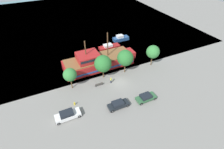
# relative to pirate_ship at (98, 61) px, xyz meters

# --- Properties ---
(ground_plane) EXTENTS (160.00, 160.00, 0.00)m
(ground_plane) POSITION_rel_pirate_ship_xyz_m (2.12, -8.10, -1.61)
(ground_plane) COLOR gray
(water_surface) EXTENTS (80.00, 80.00, 0.00)m
(water_surface) POSITION_rel_pirate_ship_xyz_m (2.12, 35.90, -1.61)
(water_surface) COLOR slate
(water_surface) RESTS_ON ground
(pirate_ship) EXTENTS (19.00, 5.92, 8.83)m
(pirate_ship) POSITION_rel_pirate_ship_xyz_m (0.00, 0.00, 0.00)
(pirate_ship) COLOR #A31E1E
(pirate_ship) RESTS_ON water_surface
(moored_boat_dockside) EXTENTS (6.37, 2.19, 1.47)m
(moored_boat_dockside) POSITION_rel_pirate_ship_xyz_m (6.55, 7.30, -1.05)
(moored_boat_dockside) COLOR maroon
(moored_boat_dockside) RESTS_ON water_surface
(moored_boat_outer) EXTENTS (5.11, 2.04, 1.86)m
(moored_boat_outer) POSITION_rel_pirate_ship_xyz_m (12.22, 10.65, -0.90)
(moored_boat_outer) COLOR navy
(moored_boat_outer) RESTS_ON water_surface
(parked_car_curb_front) EXTENTS (4.66, 1.87, 1.57)m
(parked_car_curb_front) POSITION_rel_pirate_ship_xyz_m (-11.15, -13.05, -0.85)
(parked_car_curb_front) COLOR white
(parked_car_curb_front) RESTS_ON ground_plane
(parked_car_curb_mid) EXTENTS (4.22, 1.89, 1.36)m
(parked_car_curb_mid) POSITION_rel_pirate_ship_xyz_m (4.46, -15.36, -0.94)
(parked_car_curb_mid) COLOR #2D5B38
(parked_car_curb_mid) RESTS_ON ground_plane
(parked_car_curb_rear) EXTENTS (4.23, 1.77, 1.39)m
(parked_car_curb_rear) POSITION_rel_pirate_ship_xyz_m (-1.55, -14.67, -0.93)
(parked_car_curb_rear) COLOR black
(parked_car_curb_rear) RESTS_ON ground_plane
(fire_hydrant) EXTENTS (0.42, 0.25, 0.76)m
(fire_hydrant) POSITION_rel_pirate_ship_xyz_m (-9.18, -10.49, -1.20)
(fire_hydrant) COLOR yellow
(fire_hydrant) RESTS_ON ground_plane
(bench_promenade_east) EXTENTS (1.73, 0.45, 0.85)m
(bench_promenade_east) POSITION_rel_pirate_ship_xyz_m (-2.60, -7.18, -1.17)
(bench_promenade_east) COLOR #4C4742
(bench_promenade_east) RESTS_ON ground_plane
(pedestrian_walking_near) EXTENTS (0.32, 0.32, 1.59)m
(pedestrian_walking_near) POSITION_rel_pirate_ship_xyz_m (0.27, -7.40, -0.81)
(pedestrian_walking_near) COLOR #232838
(pedestrian_walking_near) RESTS_ON ground_plane
(tree_row_east) EXTENTS (2.89, 2.89, 5.18)m
(tree_row_east) POSITION_rel_pirate_ship_xyz_m (-8.27, -5.31, 2.11)
(tree_row_east) COLOR brown
(tree_row_east) RESTS_ON ground_plane
(tree_row_mideast) EXTENTS (3.99, 3.99, 5.88)m
(tree_row_mideast) POSITION_rel_pirate_ship_xyz_m (-0.47, -4.72, 2.27)
(tree_row_mideast) COLOR brown
(tree_row_mideast) RESTS_ON ground_plane
(tree_row_midwest) EXTENTS (3.88, 3.88, 6.06)m
(tree_row_midwest) POSITION_rel_pirate_ship_xyz_m (5.11, -5.09, 2.51)
(tree_row_midwest) COLOR brown
(tree_row_midwest) RESTS_ON ground_plane
(tree_row_west) EXTENTS (3.35, 3.35, 5.62)m
(tree_row_west) POSITION_rel_pirate_ship_xyz_m (12.89, -5.32, 2.32)
(tree_row_west) COLOR brown
(tree_row_west) RESTS_ON ground_plane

